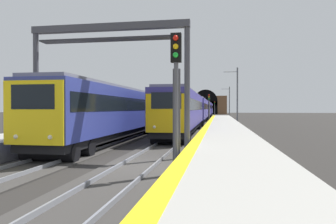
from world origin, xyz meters
name	(u,v)px	position (x,y,z in m)	size (l,w,h in m)	color
ground_plane	(139,167)	(0.00, 0.00, 0.00)	(320.00, 320.00, 0.00)	#282623
platform_right	(230,159)	(0.00, -3.78, 0.46)	(112.00, 3.53, 0.92)	#9E9B93
platform_right_edge_strip	(192,146)	(0.00, -2.27, 0.93)	(112.00, 0.50, 0.01)	yellow
track_main_line	(139,166)	(0.00, 0.00, 0.04)	(160.00, 3.05, 0.21)	#383533
track_adjacent_line	(44,163)	(0.00, 4.38, 0.04)	(160.00, 3.02, 0.21)	#383533
train_main_approaching	(201,109)	(46.16, 0.00, 2.30)	(79.73, 2.90, 4.04)	navy
train_adjacent_platform	(163,110)	(29.00, 4.38, 2.30)	(59.63, 2.90, 4.94)	navy
railway_signal_near	(176,90)	(-1.59, -1.81, 3.14)	(0.39, 0.38, 5.19)	#4C4C54
railway_signal_mid	(209,106)	(34.80, -1.81, 2.88)	(0.39, 0.38, 4.72)	#4C4C54
railway_signal_far	(215,107)	(94.05, -1.81, 3.00)	(0.39, 0.38, 4.93)	#4C4C54
overhead_signal_gantry	(108,57)	(2.24, 2.19, 5.10)	(0.70, 8.29, 6.76)	#3F3F47
tunnel_portal	(206,105)	(116.50, 2.19, 3.86)	(3.04, 17.48, 10.26)	brown
catenary_mast_near	(237,96)	(32.69, -5.92, 4.30)	(0.22, 2.08, 8.38)	#595B60
catenary_mast_far	(229,102)	(66.71, -5.92, 4.12)	(0.22, 2.14, 8.01)	#595B60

